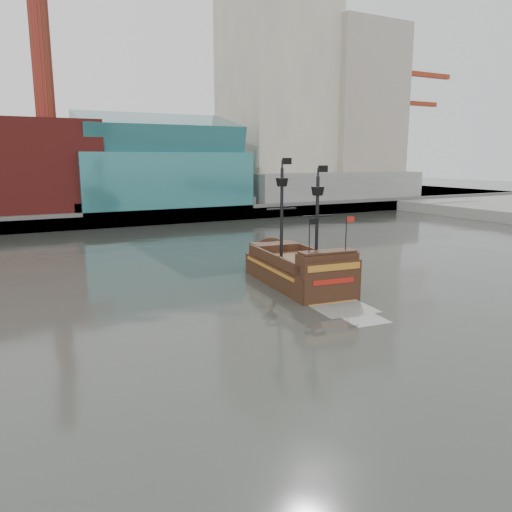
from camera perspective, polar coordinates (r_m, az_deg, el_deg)
ground at (r=27.98m, az=13.51°, el=-12.51°), size 400.00×400.00×0.00m
promenade_far at (r=112.81m, az=-19.02°, el=5.44°), size 220.00×60.00×2.00m
seawall at (r=83.90m, az=-15.82°, el=4.05°), size 220.00×1.00×2.60m
skyline at (r=106.84m, az=-16.30°, el=17.98°), size 149.00×45.00×62.00m
crane_a at (r=139.52m, az=16.13°, el=14.05°), size 22.50×4.00×32.25m
crane_b at (r=153.21m, az=16.07°, el=12.43°), size 19.10×4.00×26.25m
pirate_ship at (r=44.25m, az=4.83°, el=-1.95°), size 6.32×16.29×11.89m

